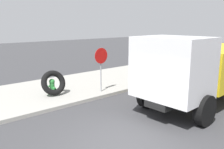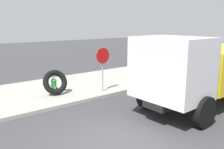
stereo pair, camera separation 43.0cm
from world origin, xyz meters
TOP-DOWN VIEW (x-y plane):
  - sidewalk_curb at (0.00, 6.50)m, footprint 36.00×5.00m
  - fire_hydrant at (0.84, 5.65)m, footprint 0.27×0.60m
  - loose_tire at (0.84, 5.51)m, footprint 1.21×0.71m
  - stop_sign at (2.91, 4.53)m, footprint 0.76×0.08m
  - dump_truck_yellow at (5.33, 0.59)m, footprint 7.05×2.92m

SIDE VIEW (x-z plane):
  - sidewalk_curb at x=0.00m, z-range 0.00..0.15m
  - fire_hydrant at x=0.84m, z-range 0.17..0.94m
  - loose_tire at x=0.84m, z-range 0.15..1.35m
  - dump_truck_yellow at x=5.33m, z-range 0.11..3.11m
  - stop_sign at x=2.91m, z-range 0.57..2.74m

